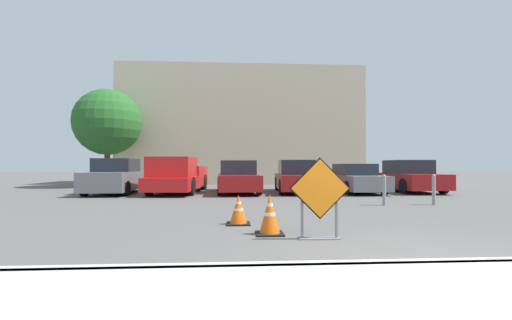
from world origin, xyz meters
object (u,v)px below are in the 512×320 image
Objects in this scene: pickup_truck at (177,177)px; traffic_cone_nearest at (270,215)px; parked_car_third at (296,178)px; parked_car_second at (238,178)px; bollard_nearest at (384,189)px; traffic_cone_second at (238,210)px; parked_car_nearest at (116,177)px; parked_car_fourth at (355,179)px; bollard_second at (434,189)px; road_closed_sign at (320,195)px; parked_car_fifth at (409,177)px.

traffic_cone_nearest is at bearing 112.53° from pickup_truck.
pickup_truck reaches higher than traffic_cone_nearest.
parked_car_third is at bearing -176.56° from pickup_truck.
parked_car_second reaches higher than bollard_nearest.
parked_car_second is at bearing 89.56° from traffic_cone_second.
traffic_cone_nearest reaches higher than traffic_cone_second.
bollard_nearest is at bearing 152.64° from parked_car_nearest.
parked_car_nearest reaches higher than bollard_nearest.
bollard_second is (0.79, -4.96, -0.10)m from parked_car_fourth.
road_closed_sign is 0.34× the size of parked_car_fifth.
parked_car_fifth reaches higher than bollard_second.
traffic_cone_nearest is at bearing 90.32° from parked_car_second.
road_closed_sign is at bearing 115.83° from pickup_truck.
parked_car_second is 4.75× the size of bollard_second.
traffic_cone_second is (-1.38, 1.59, -0.45)m from road_closed_sign.
traffic_cone_nearest is at bearing 60.68° from parked_car_fourth.
parked_car_nearest is 0.98× the size of parked_car_fourth.
traffic_cone_second is 0.15× the size of parked_car_fifth.
traffic_cone_second is 9.80m from parked_car_fourth.
parked_car_nearest reaches higher than parked_car_fifth.
pickup_truck is (-4.05, 9.93, -0.03)m from road_closed_sign.
pickup_truck is 1.36× the size of parked_car_fourth.
pickup_truck reaches higher than parked_car_fourth.
parked_car_fifth is at bearing -176.12° from pickup_truck.
parked_car_second is 1.11× the size of parked_car_fourth.
bollard_nearest is (4.65, 3.15, 0.21)m from traffic_cone_second.
parked_car_third is (2.22, 9.43, 0.32)m from traffic_cone_nearest.
parked_car_third is 1.06× the size of parked_car_fifth.
traffic_cone_second is at bearing 111.38° from pickup_truck.
traffic_cone_second is 0.15× the size of parked_car_nearest.
parked_car_nearest is (-5.36, 8.22, 0.41)m from traffic_cone_second.
bollard_nearest is at bearing 55.92° from parked_car_fifth.
bollard_second is (-1.93, -5.24, -0.18)m from parked_car_fifth.
bollard_nearest is 0.99× the size of bollard_second.
traffic_cone_second is 9.82m from parked_car_nearest.
road_closed_sign is 10.73m from pickup_truck.
road_closed_sign reaches higher than bollard_second.
parked_car_second reaches higher than bollard_second.
parked_car_third reaches higher than traffic_cone_second.
parked_car_fifth reaches higher than bollard_nearest.
traffic_cone_second is 8.77m from pickup_truck.
parked_car_fourth is (4.93, 9.22, 0.26)m from traffic_cone_nearest.
traffic_cone_second is at bearing 54.71° from parked_car_fourth.
parked_car_nearest reaches higher than parked_car_fourth.
parked_car_fifth is (6.82, 9.98, -0.06)m from road_closed_sign.
traffic_cone_second is 7.03m from bollard_second.
pickup_truck is (-3.23, 9.45, 0.37)m from traffic_cone_nearest.
road_closed_sign reaches higher than traffic_cone_nearest.
parked_car_second is 1.12× the size of parked_car_fifth.
road_closed_sign is 0.30× the size of parked_car_second.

